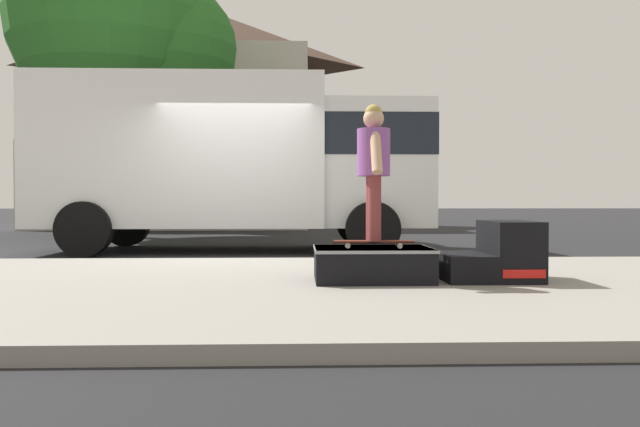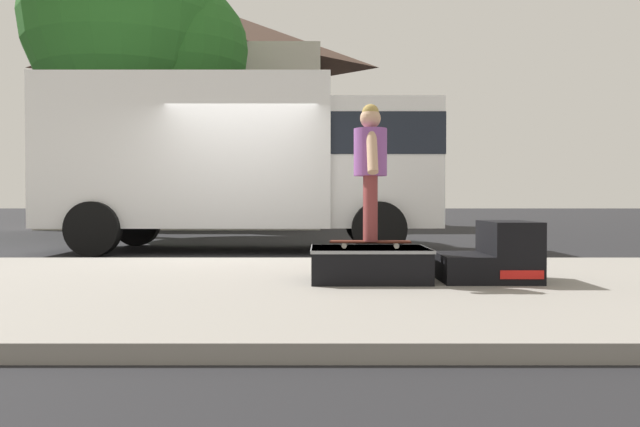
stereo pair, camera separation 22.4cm
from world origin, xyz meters
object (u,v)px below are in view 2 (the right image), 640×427
(skate_box, at_px, (367,263))
(skater_kid, at_px, (368,161))
(box_truck, at_px, (244,158))
(street_tree_main, at_px, (136,31))
(skateboard, at_px, (368,242))
(kicker_ramp, at_px, (492,256))

(skate_box, bearing_deg, skater_kid, -84.56)
(box_truck, xyz_separation_m, street_tree_main, (-3.22, 4.22, 3.52))
(skateboard, bearing_deg, box_truck, 109.67)
(box_truck, bearing_deg, skateboard, -70.33)
(box_truck, bearing_deg, skater_kid, -70.33)
(kicker_ramp, height_order, box_truck, box_truck)
(skate_box, bearing_deg, box_truck, 109.80)
(skater_kid, height_order, street_tree_main, street_tree_main)
(kicker_ramp, relative_size, box_truck, 0.13)
(skate_box, distance_m, skateboard, 0.21)
(kicker_ramp, xyz_separation_m, box_truck, (-3.07, 5.11, 1.34))
(skateboard, xyz_separation_m, skater_kid, (0.00, -0.00, 0.79))
(skateboard, height_order, box_truck, box_truck)
(skateboard, bearing_deg, skater_kid, -90.00)
(skater_kid, xyz_separation_m, street_tree_main, (-5.07, 9.37, 3.92))
(skate_box, distance_m, street_tree_main, 11.70)
(skateboard, bearing_deg, skate_box, 95.44)
(skateboard, distance_m, skater_kid, 0.79)
(kicker_ramp, height_order, skateboard, kicker_ramp)
(skateboard, height_order, skater_kid, skater_kid)
(skate_box, height_order, kicker_ramp, kicker_ramp)
(kicker_ramp, relative_size, skateboard, 1.15)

